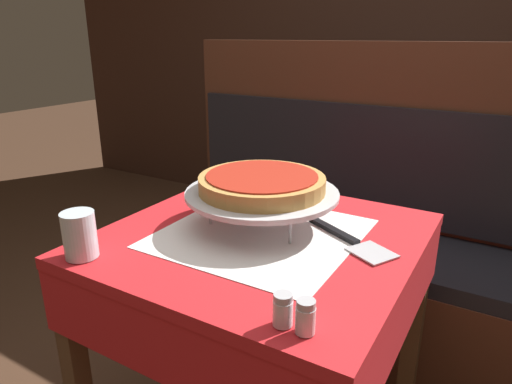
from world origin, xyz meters
TOP-DOWN VIEW (x-y plane):
  - dining_table_front at (0.00, 0.00)m, footprint 0.76×0.76m
  - dining_table_rear at (0.00, 1.57)m, footprint 0.73×0.73m
  - booth_bench at (-0.07, 0.80)m, footprint 1.59×0.49m
  - back_wall_panel at (0.00, 2.07)m, footprint 6.00×0.04m
  - pizza_pan_stand at (-0.03, 0.05)m, footprint 0.40×0.40m
  - deep_dish_pizza at (-0.03, 0.05)m, footprint 0.33×0.33m
  - pizza_server at (0.21, 0.07)m, footprint 0.27×0.18m
  - water_glass_near at (-0.29, -0.32)m, footprint 0.07×0.07m
  - salt_shaker at (0.23, -0.32)m, footprint 0.04×0.04m
  - pepper_shaker at (0.27, -0.32)m, footprint 0.03×0.03m
  - condiment_caddy at (-0.11, 1.46)m, footprint 0.14×0.14m

SIDE VIEW (x-z plane):
  - booth_bench at x=-0.07m, z-range -0.26..0.97m
  - dining_table_front at x=0.00m, z-range 0.27..1.04m
  - dining_table_rear at x=0.00m, z-range 0.28..1.05m
  - pizza_server at x=0.21m, z-range 0.77..0.78m
  - condiment_caddy at x=-0.11m, z-range 0.73..0.87m
  - salt_shaker at x=0.23m, z-range 0.77..0.83m
  - pepper_shaker at x=0.27m, z-range 0.77..0.83m
  - water_glass_near at x=-0.29m, z-range 0.77..0.88m
  - pizza_pan_stand at x=-0.03m, z-range 0.81..0.90m
  - deep_dish_pizza at x=-0.03m, z-range 0.87..0.91m
  - back_wall_panel at x=0.00m, z-range 0.00..2.40m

